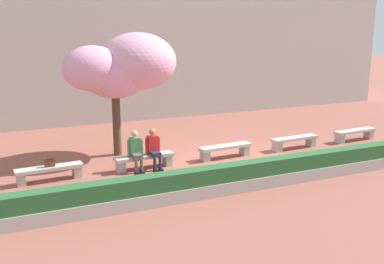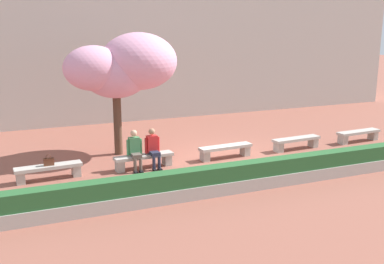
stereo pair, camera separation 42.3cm
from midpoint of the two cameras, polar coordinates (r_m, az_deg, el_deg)
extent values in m
plane|color=#8E5142|center=(15.79, 3.45, -3.28)|extent=(100.00, 100.00, 0.00)
cube|color=#B7B2A8|center=(23.80, -7.18, 13.77)|extent=(28.00, 4.00, 9.49)
cube|color=#ADA89E|center=(14.04, -18.51, -4.38)|extent=(1.98, 0.53, 0.10)
cube|color=#ADA89E|center=(14.02, -21.70, -5.64)|extent=(0.26, 0.35, 0.35)
cube|color=#ADA89E|center=(14.24, -15.23, -4.86)|extent=(0.26, 0.35, 0.35)
cube|color=#ADA89E|center=(14.59, -6.89, -3.12)|extent=(1.98, 0.53, 0.10)
cube|color=#ADA89E|center=(14.40, -9.87, -4.37)|extent=(0.26, 0.35, 0.35)
cube|color=#ADA89E|center=(14.94, -3.97, -3.56)|extent=(0.26, 0.35, 0.35)
cube|color=#ADA89E|center=(15.68, 3.47, -1.88)|extent=(1.98, 0.53, 0.10)
cube|color=#ADA89E|center=(15.36, 0.87, -3.06)|extent=(0.26, 0.35, 0.35)
cube|color=#ADA89E|center=(16.16, 5.92, -2.30)|extent=(0.26, 0.35, 0.35)
cube|color=#ADA89E|center=(17.22, 12.23, -0.79)|extent=(1.98, 0.53, 0.10)
cube|color=#ADA89E|center=(16.78, 10.06, -1.85)|extent=(0.26, 0.35, 0.35)
cube|color=#ADA89E|center=(17.79, 14.20, -1.19)|extent=(0.26, 0.35, 0.35)
cube|color=#ADA89E|center=(19.10, 19.40, 0.13)|extent=(1.98, 0.53, 0.10)
cube|color=#ADA89E|center=(18.57, 17.64, -0.81)|extent=(0.26, 0.35, 0.35)
cube|color=#ADA89E|center=(19.73, 20.96, -0.26)|extent=(0.26, 0.35, 0.35)
cube|color=black|center=(14.21, -7.86, -5.16)|extent=(0.10, 0.22, 0.06)
cylinder|color=brown|center=(14.20, -7.96, -4.29)|extent=(0.10, 0.10, 0.42)
cube|color=black|center=(14.25, -7.16, -5.08)|extent=(0.10, 0.22, 0.06)
cylinder|color=brown|center=(14.24, -7.26, -4.21)|extent=(0.10, 0.10, 0.42)
cube|color=brown|center=(14.31, -7.84, -3.02)|extent=(0.29, 0.40, 0.12)
cube|color=#428451|center=(14.44, -8.11, -1.76)|extent=(0.34, 0.23, 0.54)
sphere|color=tan|center=(14.34, -8.16, -0.20)|extent=(0.21, 0.21, 0.21)
cylinder|color=#428451|center=(14.38, -8.89, -2.02)|extent=(0.09, 0.09, 0.50)
cylinder|color=#428451|center=(14.49, -7.28, -1.85)|extent=(0.09, 0.09, 0.50)
cube|color=black|center=(14.38, -5.48, -4.87)|extent=(0.11, 0.22, 0.06)
cylinder|color=#23283D|center=(14.37, -5.58, -4.01)|extent=(0.10, 0.10, 0.42)
cube|color=black|center=(14.44, -4.81, -4.78)|extent=(0.11, 0.22, 0.06)
cylinder|color=#23283D|center=(14.43, -4.91, -3.92)|extent=(0.10, 0.10, 0.42)
cube|color=#23283D|center=(14.48, -5.53, -2.75)|extent=(0.30, 0.41, 0.12)
cube|color=red|center=(14.61, -5.86, -1.52)|extent=(0.35, 0.23, 0.54)
sphere|color=#A37556|center=(14.51, -5.90, 0.03)|extent=(0.21, 0.21, 0.21)
cylinder|color=red|center=(14.53, -6.61, -1.78)|extent=(0.09, 0.09, 0.50)
cylinder|color=red|center=(14.67, -5.07, -1.60)|extent=(0.09, 0.09, 0.50)
cube|color=brown|center=(13.98, -18.48, -3.76)|extent=(0.30, 0.14, 0.22)
cube|color=#552C1C|center=(13.95, -18.50, -3.41)|extent=(0.30, 0.15, 0.04)
torus|color=#4A2718|center=(13.94, -18.52, -3.13)|extent=(0.14, 0.02, 0.14)
cylinder|color=#513828|center=(16.15, -10.27, 0.73)|extent=(0.29, 0.29, 2.09)
ellipsoid|color=pink|center=(15.86, -10.55, 7.44)|extent=(2.38, 2.39, 1.78)
ellipsoid|color=pink|center=(15.38, -13.26, 7.86)|extent=(2.01, 1.79, 1.51)
ellipsoid|color=pink|center=(15.94, -7.67, 8.89)|extent=(2.65, 2.86, 1.99)
cube|color=#ADA89E|center=(13.28, 9.51, -5.86)|extent=(17.85, 0.50, 0.36)
cube|color=#285B2D|center=(13.16, 9.58, -4.22)|extent=(17.75, 0.44, 0.44)
camera|label=1|loc=(0.21, -90.80, -0.19)|focal=42.00mm
camera|label=2|loc=(0.21, 89.20, 0.19)|focal=42.00mm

